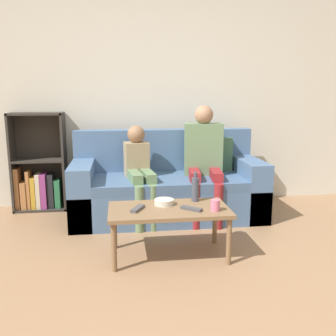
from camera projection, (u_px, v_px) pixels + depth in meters
ground_plane at (182, 311)px, 2.22m from camera, size 22.00×22.00×0.00m
wall_back at (148, 90)px, 4.26m from camera, size 12.00×0.06×2.60m
couch at (168, 188)px, 3.92m from camera, size 1.94×0.85×0.88m
bookshelf at (39, 173)px, 4.12m from camera, size 0.57×0.28×1.07m
coffee_table at (169, 213)px, 2.91m from camera, size 0.93×0.50×0.40m
person_adult at (204, 154)px, 3.82m from camera, size 0.42×0.63×1.15m
person_child at (139, 167)px, 3.71m from camera, size 0.31×0.62×0.95m
cup_near at (215, 205)px, 2.83m from camera, size 0.07×0.07×0.09m
tv_remote_0 at (191, 209)px, 2.85m from camera, size 0.16×0.15×0.02m
tv_remote_1 at (138, 209)px, 2.85m from camera, size 0.12×0.17×0.02m
snack_bowl at (164, 202)px, 2.98m from camera, size 0.16×0.16×0.05m
bottle at (195, 189)px, 3.07m from camera, size 0.06×0.06×0.24m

